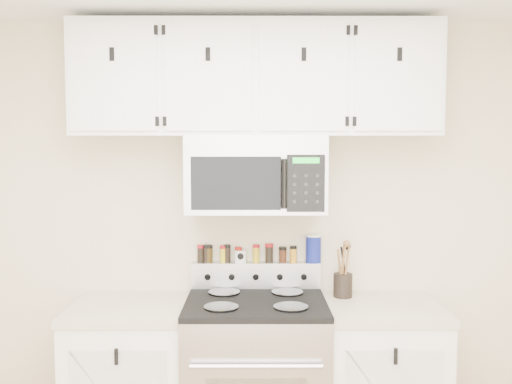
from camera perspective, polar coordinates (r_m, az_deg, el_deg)
back_wall at (r=3.39m, az=-0.03°, el=-4.45°), size 3.50×0.01×2.50m
range at (r=3.30m, az=-0.01°, el=-18.55°), size 0.76×0.65×1.10m
microwave at (r=3.16m, az=-0.01°, el=1.81°), size 0.76×0.44×0.42m
upper_cabinets at (r=3.21m, az=-0.02°, el=11.16°), size 2.00×0.35×0.62m
utensil_crock at (r=3.34m, az=8.68°, el=-9.02°), size 0.11×0.11×0.32m
kitchen_timer at (r=3.38m, az=-1.55°, el=-6.45°), size 0.06×0.05×0.07m
salt_canister at (r=3.39m, az=5.76°, el=-5.63°), size 0.09×0.09×0.17m
spice_jar_0 at (r=3.39m, az=-5.55°, el=-6.16°), size 0.04×0.04×0.10m
spice_jar_1 at (r=3.39m, az=-4.95°, el=-6.15°), size 0.05×0.05×0.11m
spice_jar_2 at (r=3.39m, az=-4.75°, el=-6.17°), size 0.05×0.05×0.10m
spice_jar_3 at (r=3.38m, az=-3.30°, el=-6.21°), size 0.04×0.04×0.10m
spice_jar_4 at (r=3.38m, az=-2.87°, el=-6.16°), size 0.04×0.04×0.11m
spice_jar_5 at (r=3.38m, az=-1.76°, el=-6.28°), size 0.04×0.04×0.09m
spice_jar_6 at (r=3.37m, az=0.00°, el=-6.17°), size 0.04×0.04×0.11m
spice_jar_7 at (r=3.38m, az=1.33°, el=-6.12°), size 0.05×0.05×0.11m
spice_jar_8 at (r=3.38m, az=2.69°, el=-6.27°), size 0.05×0.05×0.09m
spice_jar_9 at (r=3.38m, az=3.76°, el=-6.21°), size 0.04×0.04×0.10m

